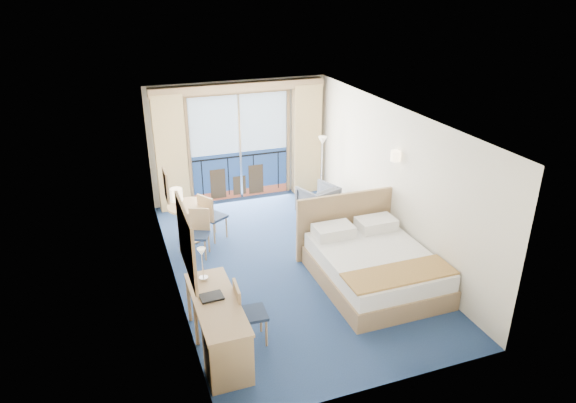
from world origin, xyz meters
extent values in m
plane|color=navy|center=(0.00, 0.00, 0.00)|extent=(6.50, 6.50, 0.00)
cube|color=white|center=(0.00, 3.26, 1.35)|extent=(4.00, 0.02, 2.70)
cube|color=white|center=(0.00, -3.26, 1.35)|extent=(4.00, 0.02, 2.70)
cube|color=white|center=(-2.01, 0.00, 1.35)|extent=(0.02, 6.50, 2.70)
cube|color=white|center=(2.01, 0.00, 1.35)|extent=(0.02, 6.50, 2.70)
cube|color=white|center=(0.00, 0.00, 2.71)|extent=(4.00, 6.50, 0.02)
cube|color=navy|center=(0.00, 3.22, 0.56)|extent=(2.20, 0.02, 1.08)
cube|color=#A1BAD4|center=(0.00, 3.22, 1.76)|extent=(2.20, 0.02, 1.32)
cube|color=#A04A31|center=(0.00, 3.22, 0.10)|extent=(2.20, 0.02, 0.20)
cube|color=black|center=(0.00, 3.22, 1.00)|extent=(2.20, 0.02, 0.04)
cube|color=#A18457|center=(0.00, 3.21, 2.46)|extent=(2.36, 0.03, 0.12)
cube|color=#A18457|center=(-1.15, 3.21, 1.20)|extent=(0.06, 0.03, 2.40)
cube|color=#A18457|center=(1.15, 3.21, 1.20)|extent=(0.06, 0.03, 2.40)
cube|color=silver|center=(0.00, 3.21, 1.20)|extent=(0.05, 0.02, 2.40)
cube|color=#352718|center=(0.35, 3.21, 0.40)|extent=(0.35, 0.02, 0.70)
cube|color=#352718|center=(-0.55, 3.21, 0.40)|extent=(0.35, 0.02, 0.70)
cube|color=#352718|center=(-0.05, 3.21, 0.30)|extent=(0.30, 0.02, 0.45)
cube|color=black|center=(-0.90, 3.22, 0.55)|extent=(0.02, 0.01, 0.90)
cube|color=black|center=(-0.30, 3.22, 0.55)|extent=(0.03, 0.01, 0.90)
cube|color=black|center=(0.30, 3.22, 0.55)|extent=(0.03, 0.01, 0.90)
cube|color=black|center=(0.90, 3.22, 0.55)|extent=(0.02, 0.01, 0.90)
cube|color=tan|center=(-1.55, 3.07, 1.28)|extent=(0.65, 0.22, 2.55)
cube|color=tan|center=(1.55, 3.07, 1.28)|extent=(0.65, 0.22, 2.55)
cube|color=#A18457|center=(0.00, 3.10, 2.58)|extent=(3.80, 0.25, 0.18)
cube|color=#A18457|center=(-1.98, -1.50, 1.55)|extent=(0.04, 1.25, 0.95)
cube|color=silver|center=(-1.95, -1.50, 1.55)|extent=(0.01, 1.12, 0.82)
cube|color=#A18457|center=(-1.98, 0.45, 1.60)|extent=(0.03, 0.42, 0.52)
cube|color=gray|center=(-1.96, 0.45, 1.60)|extent=(0.01, 0.34, 0.44)
cylinder|color=beige|center=(-1.94, -0.60, 1.85)|extent=(0.18, 0.18, 0.18)
cylinder|color=beige|center=(1.94, -0.15, 1.85)|extent=(0.18, 0.18, 0.18)
cube|color=#A18457|center=(1.11, -1.16, 0.16)|extent=(1.75, 2.19, 0.33)
cube|color=white|center=(1.11, -1.16, 0.46)|extent=(1.68, 2.12, 0.27)
cube|color=tan|center=(1.11, -1.87, 0.62)|extent=(1.73, 0.60, 0.03)
cube|color=white|center=(0.69, -0.37, 0.70)|extent=(0.68, 0.44, 0.20)
cube|color=white|center=(1.52, -0.37, 0.70)|extent=(0.68, 0.44, 0.20)
cube|color=#A18457|center=(1.11, -0.01, 0.60)|extent=(1.91, 0.07, 1.20)
cube|color=#987B50|center=(1.76, 0.54, 0.29)|extent=(0.44, 0.42, 0.58)
cube|color=beige|center=(1.75, 0.56, 0.62)|extent=(0.23, 0.20, 0.08)
imported|color=#494F58|center=(1.29, 1.72, 0.33)|extent=(0.92, 0.93, 0.67)
cylinder|color=silver|center=(1.63, 2.33, 0.01)|extent=(0.21, 0.21, 0.03)
cylinder|color=silver|center=(1.63, 2.33, 0.73)|extent=(0.02, 0.02, 1.45)
cone|color=white|center=(1.63, 2.33, 1.45)|extent=(0.19, 0.19, 0.17)
cube|color=#A18457|center=(-1.70, -1.88, 0.77)|extent=(0.58, 1.68, 0.04)
cube|color=#987B50|center=(-1.70, -2.46, 0.37)|extent=(0.55, 0.50, 0.75)
cylinder|color=#A18457|center=(-1.96, -1.67, 0.37)|extent=(0.05, 0.05, 0.75)
cylinder|color=#A18457|center=(-1.44, -1.67, 0.37)|extent=(0.05, 0.05, 0.75)
cylinder|color=#A18457|center=(-1.96, -1.09, 0.37)|extent=(0.05, 0.05, 0.75)
cylinder|color=#A18457|center=(-1.44, -1.09, 0.37)|extent=(0.05, 0.05, 0.75)
cube|color=#1C2842|center=(-1.22, -1.86, 0.46)|extent=(0.43, 0.43, 0.05)
cube|color=#A18457|center=(-1.41, -1.84, 0.71)|extent=(0.06, 0.41, 0.48)
cylinder|color=#A18457|center=(-1.06, -2.03, 0.22)|extent=(0.03, 0.03, 0.44)
cylinder|color=#A18457|center=(-1.04, -1.70, 0.22)|extent=(0.03, 0.03, 0.44)
cylinder|color=#A18457|center=(-1.39, -2.01, 0.22)|extent=(0.03, 0.03, 0.44)
cylinder|color=#A18457|center=(-1.37, -1.68, 0.22)|extent=(0.03, 0.03, 0.44)
cube|color=black|center=(-1.74, -1.77, 0.80)|extent=(0.32, 0.25, 0.03)
cylinder|color=silver|center=(-1.75, -1.30, 0.82)|extent=(0.13, 0.13, 0.02)
cylinder|color=silver|center=(-1.75, -1.30, 1.02)|extent=(0.02, 0.02, 0.43)
cone|color=white|center=(-1.75, -1.30, 1.24)|extent=(0.12, 0.12, 0.11)
cylinder|color=#A18457|center=(-1.49, 1.50, 0.71)|extent=(0.82, 0.82, 0.04)
cylinder|color=#A18457|center=(-1.49, 1.50, 0.36)|extent=(0.08, 0.08, 0.71)
cylinder|color=#A18457|center=(-1.49, 1.50, 0.02)|extent=(0.45, 0.45, 0.03)
cube|color=#1C2842|center=(-1.04, 1.40, 0.46)|extent=(0.56, 0.56, 0.05)
cube|color=#A18457|center=(-1.21, 1.29, 0.71)|extent=(0.25, 0.37, 0.49)
cylinder|color=#A18457|center=(-0.81, 1.34, 0.22)|extent=(0.04, 0.04, 0.44)
cylinder|color=#A18457|center=(-0.99, 1.62, 0.22)|extent=(0.04, 0.04, 0.44)
cylinder|color=#A18457|center=(-1.09, 1.17, 0.22)|extent=(0.04, 0.04, 0.44)
cylinder|color=#A18457|center=(-1.27, 1.45, 0.22)|extent=(0.04, 0.04, 0.44)
cube|color=#1C2842|center=(-1.46, 0.80, 0.42)|extent=(0.50, 0.50, 0.04)
cube|color=#A18457|center=(-1.39, 0.96, 0.65)|extent=(0.36, 0.18, 0.45)
cylinder|color=#A18457|center=(-1.66, 0.72, 0.20)|extent=(0.03, 0.03, 0.40)
cylinder|color=#A18457|center=(-1.38, 0.60, 0.20)|extent=(0.03, 0.03, 0.40)
cylinder|color=#A18457|center=(-1.54, 1.00, 0.20)|extent=(0.03, 0.03, 0.40)
cylinder|color=#A18457|center=(-1.26, 0.87, 0.20)|extent=(0.03, 0.03, 0.40)
camera|label=1|loc=(-2.73, -7.54, 4.72)|focal=32.00mm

